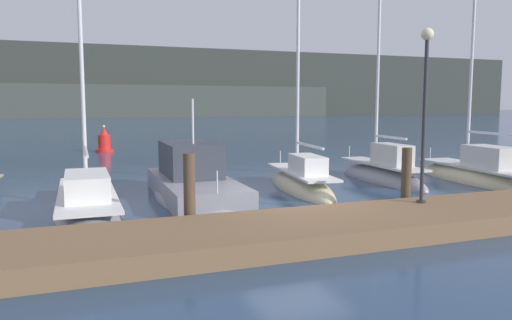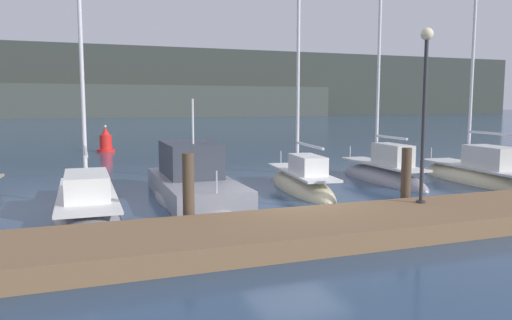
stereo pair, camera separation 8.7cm
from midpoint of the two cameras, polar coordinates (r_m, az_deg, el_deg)
name	(u,v)px [view 2 (the right image)]	position (r m, az deg, el deg)	size (l,w,h in m)	color
ground_plane	(297,216)	(13.74, 4.87, -6.39)	(400.00, 400.00, 0.00)	navy
dock	(338,226)	(11.79, 9.52, -7.50)	(25.85, 2.80, 0.45)	brown
mooring_pile_1	(188,192)	(12.02, -7.52, -3.69)	(0.28, 0.28, 1.89)	#4C3D2D
mooring_pile_2	(406,180)	(14.72, 16.93, -2.19)	(0.28, 0.28, 1.82)	#4C3D2D
sailboat_berth_2	(87,206)	(15.08, -18.57, -5.03)	(1.98, 7.33, 8.93)	gray
motorboat_berth_3	(194,189)	(16.35, -6.97, -3.29)	(2.58, 6.81, 3.76)	gray
sailboat_berth_4	(301,186)	(17.80, 5.36, -2.92)	(2.13, 5.91, 8.67)	beige
sailboat_berth_5	(383,176)	(20.30, 14.42, -1.84)	(1.58, 5.81, 7.99)	gray
sailboat_berth_6	(477,178)	(21.44, 24.08, -1.88)	(2.46, 6.78, 8.54)	beige
channel_buoy	(106,142)	(33.11, -16.72, 1.96)	(1.14, 1.14, 1.69)	red
dock_lamppost	(425,89)	(13.66, 18.92, 7.71)	(0.32, 0.32, 4.52)	#2D2D33
hillside_backdrop	(83,84)	(124.99, -19.11, 8.16)	(240.00, 23.00, 16.30)	#333833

